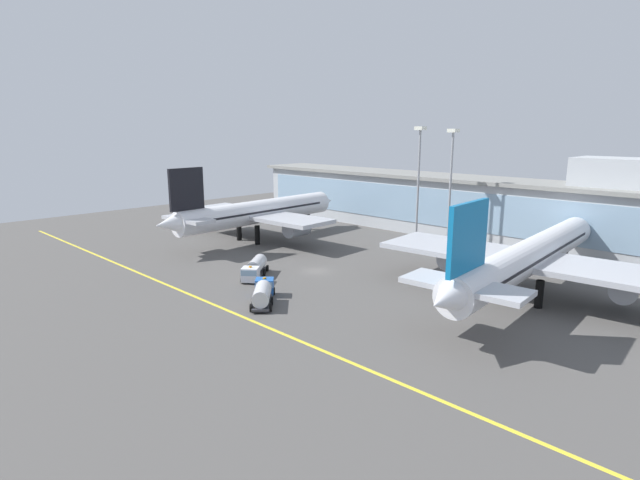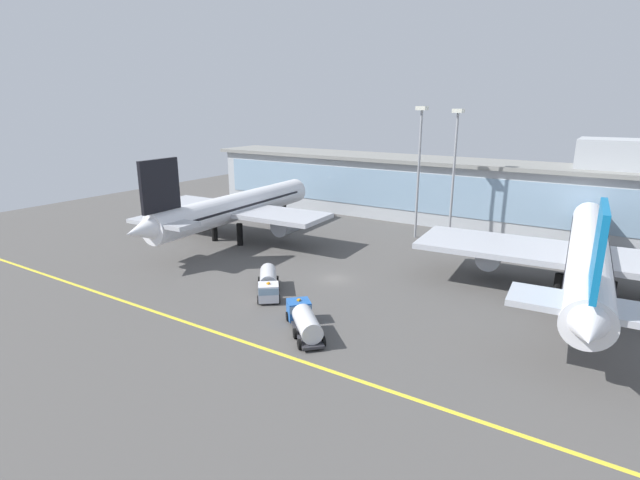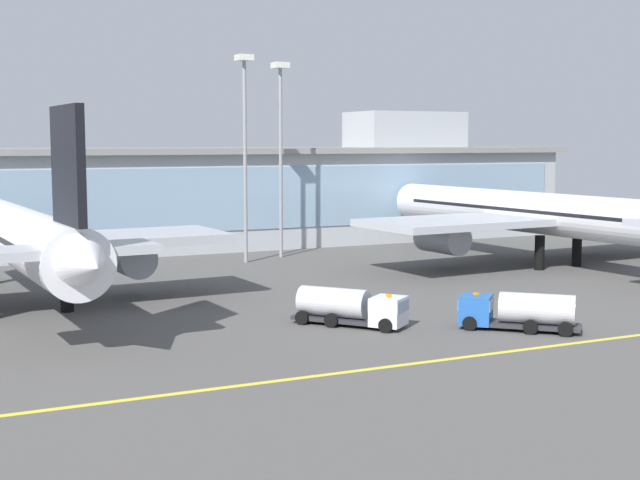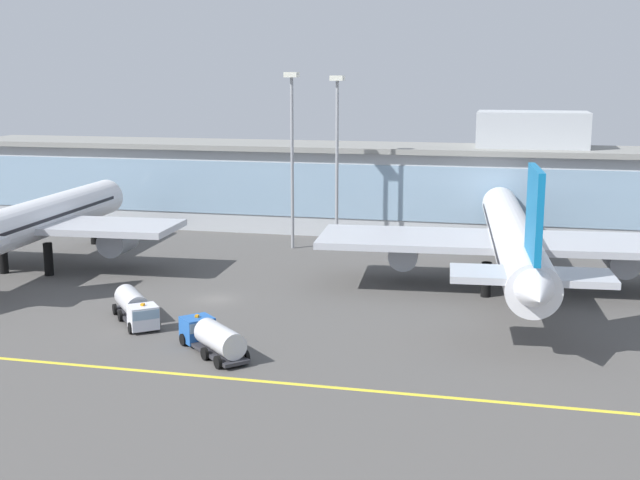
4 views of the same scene
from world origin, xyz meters
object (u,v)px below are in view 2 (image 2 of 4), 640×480
baggage_tug_near (304,319)px  apron_light_mast_west (420,154)px  apron_light_mast_centre (455,156)px  fuel_tanker_truck (268,283)px  airliner_near_right (588,255)px  airliner_near_left (236,208)px

baggage_tug_near → apron_light_mast_west: 47.03m
apron_light_mast_west → apron_light_mast_centre: apron_light_mast_west is taller
fuel_tanker_truck → baggage_tug_near: bearing=18.3°
fuel_tanker_truck → baggage_tug_near: size_ratio=1.04×
airliner_near_right → apron_light_mast_west: size_ratio=2.35×
apron_light_mast_centre → baggage_tug_near: bearing=-91.2°
airliner_near_right → apron_light_mast_centre: (-24.26, 19.22, 9.70)m
baggage_tug_near → apron_light_mast_centre: size_ratio=0.34×
airliner_near_right → baggage_tug_near: airliner_near_right is taller
airliner_near_right → fuel_tanker_truck: airliner_near_right is taller
baggage_tug_near → apron_light_mast_centre: apron_light_mast_centre is taller
apron_light_mast_centre → airliner_near_left: bearing=-146.5°
apron_light_mast_centre → apron_light_mast_west: bearing=-154.3°
apron_light_mast_west → apron_light_mast_centre: size_ratio=1.02×
apron_light_mast_centre → fuel_tanker_truck: bearing=-105.7°
fuel_tanker_truck → apron_light_mast_west: (5.66, 37.85, 14.33)m
baggage_tug_near → fuel_tanker_truck: bearing=10.9°
airliner_near_right → apron_light_mast_west: (-30.00, 16.47, 9.95)m
airliner_near_left → apron_light_mast_west: (27.80, 19.47, 9.74)m
airliner_near_left → baggage_tug_near: size_ratio=5.99×
apron_light_mast_west → airliner_near_right: bearing=-28.8°
airliner_near_left → fuel_tanker_truck: bearing=-132.8°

